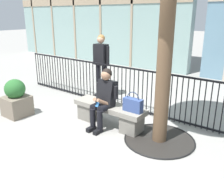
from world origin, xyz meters
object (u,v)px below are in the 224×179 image
object	(u,v)px
handbag_on_bench	(133,105)
bystander_at_railing	(101,61)
seated_person_with_phone	(104,97)
planter	(16,99)
stone_bench	(109,113)

from	to	relation	value
handbag_on_bench	bystander_at_railing	xyz separation A→B (m)	(-1.88, 1.35, 0.41)
handbag_on_bench	bystander_at_railing	distance (m)	2.36
seated_person_with_phone	planter	bearing A→B (deg)	-159.37
seated_person_with_phone	handbag_on_bench	bearing A→B (deg)	11.07
seated_person_with_phone	handbag_on_bench	xyz separation A→B (m)	(0.61, 0.12, -0.06)
bystander_at_railing	seated_person_with_phone	bearing A→B (deg)	-49.02
bystander_at_railing	planter	bearing A→B (deg)	-107.17
seated_person_with_phone	stone_bench	bearing A→B (deg)	78.28
handbag_on_bench	planter	size ratio (longest dim) A/B	0.46
bystander_at_railing	planter	xyz separation A→B (m)	(-0.68, -2.21, -0.61)
handbag_on_bench	planter	xyz separation A→B (m)	(-2.57, -0.86, -0.20)
bystander_at_railing	planter	distance (m)	2.39
stone_bench	bystander_at_railing	distance (m)	2.01
handbag_on_bench	seated_person_with_phone	bearing A→B (deg)	-168.93
stone_bench	seated_person_with_phone	size ratio (longest dim) A/B	1.32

